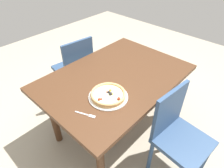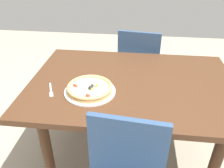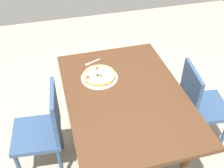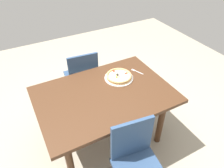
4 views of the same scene
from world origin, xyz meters
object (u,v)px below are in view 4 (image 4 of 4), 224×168
object	(u,v)px
chair_near	(136,162)
chair_far	(82,77)
dining_table	(105,100)
pizza	(119,76)
plate	(119,78)
fork	(136,71)

from	to	relation	value
chair_near	chair_far	size ratio (longest dim) A/B	1.00
dining_table	chair_near	size ratio (longest dim) A/B	1.58
dining_table	chair_far	distance (m)	0.72
dining_table	pizza	world-z (taller)	pizza
chair_near	pizza	size ratio (longest dim) A/B	3.06
chair_near	chair_far	bearing A→B (deg)	-84.70
plate	fork	xyz separation A→B (m)	(0.25, 0.02, -0.00)
dining_table	chair_near	bearing A→B (deg)	-93.83
chair_near	plate	bearing A→B (deg)	-102.24
dining_table	fork	xyz separation A→B (m)	(0.51, 0.18, 0.10)
dining_table	plate	distance (m)	0.32
dining_table	chair_near	xyz separation A→B (m)	(-0.05, -0.70, -0.15)
chair_far	dining_table	bearing A→B (deg)	-84.99
pizza	fork	distance (m)	0.25
pizza	chair_far	bearing A→B (deg)	115.28
pizza	chair_near	bearing A→B (deg)	-109.77
chair_near	plate	xyz separation A→B (m)	(0.31, 0.86, 0.25)
chair_near	plate	world-z (taller)	chair_near
pizza	fork	xyz separation A→B (m)	(0.25, 0.02, -0.03)
chair_near	pizza	xyz separation A→B (m)	(0.31, 0.86, 0.27)
dining_table	chair_far	bearing A→B (deg)	89.35
dining_table	plate	bearing A→B (deg)	31.39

